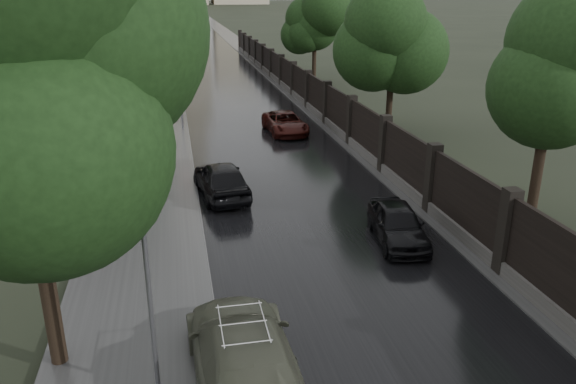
{
  "coord_description": "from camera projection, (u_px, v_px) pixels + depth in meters",
  "views": [
    {
      "loc": [
        -4.66,
        -8.4,
        8.07
      ],
      "look_at": [
        -1.07,
        9.25,
        1.5
      ],
      "focal_mm": 35.0,
      "sensor_mm": 36.0,
      "label": 1
    }
  ],
  "objects": [
    {
      "name": "tree_left_near",
      "position": [
        14.0,
        81.0,
        10.51
      ],
      "size": [
        5.44,
        5.44,
        9.16
      ],
      "color": "black",
      "rests_on": "ground"
    },
    {
      "name": "car_right_far",
      "position": [
        285.0,
        123.0,
        32.86
      ],
      "size": [
        2.3,
        4.57,
        1.24
      ],
      "primitive_type": "imported",
      "rotation": [
        0.0,
        0.0,
        0.05
      ],
      "color": "black",
      "rests_on": "ground"
    },
    {
      "name": "tree_right_c",
      "position": [
        315.0,
        26.0,
        47.9
      ],
      "size": [
        4.08,
        4.08,
        7.01
      ],
      "color": "black",
      "rests_on": "ground"
    },
    {
      "name": "tree_right_a",
      "position": [
        551.0,
        89.0,
        18.44
      ],
      "size": [
        4.08,
        4.08,
        7.01
      ],
      "color": "black",
      "rests_on": "ground"
    },
    {
      "name": "tree_right_b",
      "position": [
        393.0,
        47.0,
        31.33
      ],
      "size": [
        4.08,
        4.08,
        7.01
      ],
      "color": "black",
      "rests_on": "ground"
    },
    {
      "name": "fence_right",
      "position": [
        302.0,
        89.0,
        41.36
      ],
      "size": [
        0.45,
        75.72,
        2.7
      ],
      "color": "#383533",
      "rests_on": "ground"
    },
    {
      "name": "volga_sedan",
      "position": [
        244.0,
        357.0,
        11.75
      ],
      "size": [
        2.37,
        5.48,
        1.57
      ],
      "primitive_type": "imported",
      "rotation": [
        0.0,
        0.0,
        3.17
      ],
      "color": "#4A4D3D",
      "rests_on": "ground"
    },
    {
      "name": "lamp_post",
      "position": [
        148.0,
        285.0,
        10.83
      ],
      "size": [
        0.25,
        0.12,
        5.11
      ],
      "color": "#59595E",
      "rests_on": "ground"
    },
    {
      "name": "hatchback_left",
      "position": [
        221.0,
        179.0,
        22.81
      ],
      "size": [
        2.29,
        4.58,
        1.5
      ],
      "primitive_type": "imported",
      "rotation": [
        0.0,
        0.0,
        3.26
      ],
      "color": "black",
      "rests_on": "ground"
    },
    {
      "name": "road",
      "position": [
        183.0,
        13.0,
        186.28
      ],
      "size": [
        8.0,
        420.0,
        0.02
      ],
      "primitive_type": "cube",
      "color": "black",
      "rests_on": "ground"
    },
    {
      "name": "car_right_near",
      "position": [
        398.0,
        224.0,
        18.76
      ],
      "size": [
        1.98,
        3.95,
        1.29
      ],
      "primitive_type": "imported",
      "rotation": [
        0.0,
        0.0,
        -0.12
      ],
      "color": "black",
      "rests_on": "ground"
    },
    {
      "name": "traffic_light",
      "position": [
        180.0,
        91.0,
        32.76
      ],
      "size": [
        0.16,
        0.32,
        4.0
      ],
      "color": "#59595E",
      "rests_on": "ground"
    },
    {
      "name": "verge_right",
      "position": [
        200.0,
        13.0,
        187.3
      ],
      "size": [
        3.0,
        420.0,
        0.08
      ],
      "primitive_type": "cube",
      "color": "#2D2D2D",
      "rests_on": "ground"
    },
    {
      "name": "sidewalk_left",
      "position": [
        165.0,
        13.0,
        185.14
      ],
      "size": [
        4.0,
        420.0,
        0.16
      ],
      "primitive_type": "cube",
      "color": "#2D2D2D",
      "rests_on": "ground"
    },
    {
      "name": "tree_left_far",
      "position": [
        117.0,
        35.0,
        35.7
      ],
      "size": [
        4.25,
        4.25,
        7.39
      ],
      "color": "black",
      "rests_on": "ground"
    }
  ]
}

